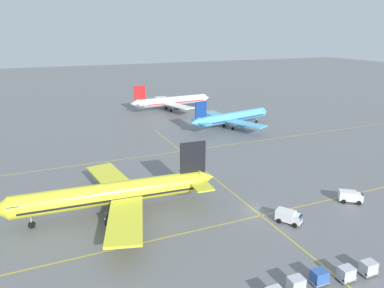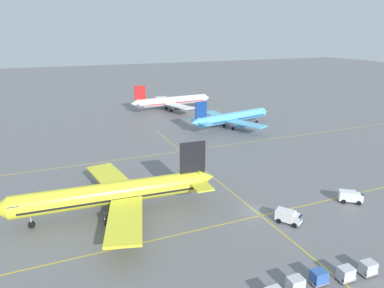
% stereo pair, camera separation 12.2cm
% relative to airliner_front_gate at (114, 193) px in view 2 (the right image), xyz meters
% --- Properties ---
extents(ground_plane, '(600.00, 600.00, 0.00)m').
position_rel_airliner_front_gate_xyz_m(ground_plane, '(22.85, -8.34, -3.96)').
color(ground_plane, slate).
extents(airliner_front_gate, '(37.33, 32.16, 11.61)m').
position_rel_airliner_front_gate_xyz_m(airliner_front_gate, '(0.00, 0.00, 0.00)').
color(airliner_front_gate, yellow).
rests_on(airliner_front_gate, ground).
extents(airliner_second_row, '(32.37, 27.49, 10.12)m').
position_rel_airliner_front_gate_xyz_m(airliner_second_row, '(46.73, 42.79, -0.51)').
color(airliner_second_row, '#5BB7E5').
rests_on(airliner_second_row, ground).
extents(airliner_third_row, '(34.39, 29.59, 10.69)m').
position_rel_airliner_front_gate_xyz_m(airliner_third_row, '(38.20, 76.31, -0.31)').
color(airliner_third_row, white).
rests_on(airliner_third_row, ground).
extents(taxiway_markings, '(160.99, 82.15, 0.01)m').
position_rel_airliner_front_gate_xyz_m(taxiway_markings, '(22.85, 8.33, -3.96)').
color(taxiway_markings, yellow).
rests_on(taxiway_markings, ground).
extents(service_truck_red_van, '(3.81, 4.44, 2.10)m').
position_rel_airliner_front_gate_xyz_m(service_truck_red_van, '(25.68, -14.14, -2.79)').
color(service_truck_red_van, white).
rests_on(service_truck_red_van, ground).
extents(service_truck_catering, '(4.40, 3.92, 2.10)m').
position_rel_airliner_front_gate_xyz_m(service_truck_catering, '(40.96, -12.50, -2.79)').
color(service_truck_catering, white).
rests_on(service_truck_catering, ground).
extents(baggage_cart_row_second, '(2.77, 1.72, 1.86)m').
position_rel_airliner_front_gate_xyz_m(baggage_cart_row_second, '(16.24, -27.72, -2.96)').
color(baggage_cart_row_second, '#99999E').
rests_on(baggage_cart_row_second, ground).
extents(baggage_cart_row_middle, '(2.77, 1.72, 1.86)m').
position_rel_airliner_front_gate_xyz_m(baggage_cart_row_middle, '(19.79, -27.77, -2.96)').
color(baggage_cart_row_middle, '#99999E').
rests_on(baggage_cart_row_middle, ground).
extents(baggage_cart_row_fourth, '(2.77, 1.72, 1.86)m').
position_rel_airliner_front_gate_xyz_m(baggage_cart_row_fourth, '(23.35, -28.64, -2.96)').
color(baggage_cart_row_fourth, '#99999E').
rests_on(baggage_cart_row_fourth, ground).
extents(baggage_cart_row_fifth, '(2.77, 1.72, 1.86)m').
position_rel_airliner_front_gate_xyz_m(baggage_cart_row_fifth, '(26.90, -28.89, -2.96)').
color(baggage_cart_row_fifth, '#99999E').
rests_on(baggage_cart_row_fifth, ground).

